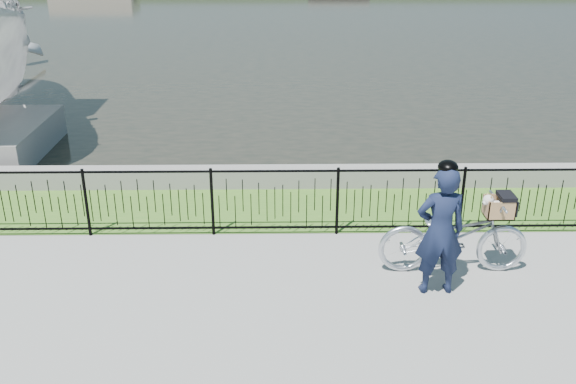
{
  "coord_description": "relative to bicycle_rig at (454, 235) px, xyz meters",
  "views": [
    {
      "loc": [
        0.07,
        -7.74,
        4.75
      ],
      "look_at": [
        0.2,
        1.0,
        1.0
      ],
      "focal_mm": 40.0,
      "sensor_mm": 36.0,
      "label": 1
    }
  ],
  "objects": [
    {
      "name": "cyclist",
      "position": [
        -0.36,
        -0.55,
        0.37
      ],
      "size": [
        0.69,
        0.48,
        1.9
      ],
      "color": "#131A34",
      "rests_on": "ground"
    },
    {
      "name": "ground",
      "position": [
        -2.57,
        -0.4,
        -0.57
      ],
      "size": [
        120.0,
        120.0,
        0.0
      ],
      "primitive_type": "plane",
      "color": "gray",
      "rests_on": "ground"
    },
    {
      "name": "bicycle_rig",
      "position": [
        0.0,
        0.0,
        0.0
      ],
      "size": [
        2.14,
        0.75,
        1.22
      ],
      "color": "silver",
      "rests_on": "ground"
    },
    {
      "name": "quay_wall",
      "position": [
        -2.57,
        3.2,
        -0.37
      ],
      "size": [
        60.0,
        0.3,
        0.4
      ],
      "primitive_type": "cube",
      "color": "gray",
      "rests_on": "ground"
    },
    {
      "name": "fence",
      "position": [
        -2.57,
        1.2,
        0.0
      ],
      "size": [
        14.0,
        0.06,
        1.15
      ],
      "primitive_type": null,
      "color": "black",
      "rests_on": "ground"
    },
    {
      "name": "grass_strip",
      "position": [
        -2.57,
        2.2,
        -0.57
      ],
      "size": [
        60.0,
        2.0,
        0.01
      ],
      "primitive_type": "cube",
      "color": "#436F23",
      "rests_on": "ground"
    },
    {
      "name": "water",
      "position": [
        -2.57,
        32.6,
        -0.57
      ],
      "size": [
        120.0,
        120.0,
        0.0
      ],
      "primitive_type": "plane",
      "color": "black",
      "rests_on": "ground"
    }
  ]
}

